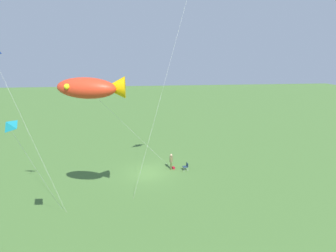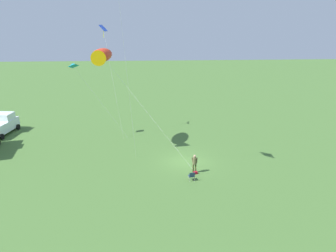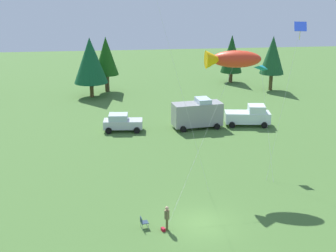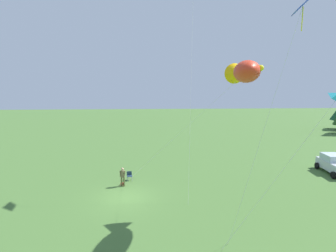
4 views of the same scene
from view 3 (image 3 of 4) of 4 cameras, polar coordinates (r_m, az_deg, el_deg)
The scene contains 11 objects.
ground_plane at distance 32.66m, azimuth 4.12°, elevation -11.79°, with size 160.00×160.00×0.00m, color #456D30.
person_kite_flyer at distance 31.35m, azimuth -0.12°, elevation -10.96°, with size 0.40×0.56×1.74m.
folding_chair at distance 31.88m, azimuth -3.06°, elevation -11.56°, with size 0.56×0.56×0.82m.
backpack_on_grass at distance 31.70m, azimuth -0.60°, elevation -12.49°, with size 0.32×0.22×0.22m, color #A91424.
car_silver_compact at distance 51.09m, azimuth -5.63°, elevation 0.44°, with size 4.34×2.52×1.89m.
van_motorhome_grey at distance 51.80m, azimuth 3.61°, elevation 1.53°, with size 5.64×3.18×3.34m.
truck_white_pickup at distance 53.54m, azimuth 9.83°, elevation 1.24°, with size 5.24×2.99×2.34m.
treeline_distant at distance 67.98m, azimuth -10.13°, elevation 7.88°, with size 52.45×11.08×8.27m.
kite_large_fish at distance 37.61m, azimuth 7.67°, elevation 8.08°, with size 8.79×9.95×10.58m.
kite_diamond_blue at distance 39.38m, azimuth 15.73°, elevation 11.02°, with size 3.20×2.41×12.65m.
kite_delta_teal at distance 42.36m, azimuth 11.39°, elevation 7.04°, with size 1.20×6.32×8.81m.
Camera 3 is at (-5.73, -27.84, 16.08)m, focal length 50.00 mm.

